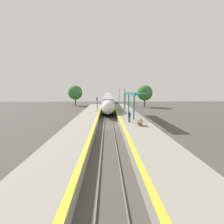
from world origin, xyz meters
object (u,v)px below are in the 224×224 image
Objects in this scene: platform_bench at (140,122)px; person_waiting at (129,117)px; train at (108,98)px; lamppost_near at (124,102)px; lamppost_mid at (119,98)px; railway_signal at (97,104)px.

person_waiting is (-1.16, 2.48, 0.35)m from platform_bench.
lamppost_near is at bearing -87.22° from train.
lamppost_mid reaches higher than person_waiting.
railway_signal is 14.43m from lamppost_near.
person_waiting is at bearing -86.78° from train.
railway_signal is (-6.78, 18.37, 0.98)m from platform_bench.
person_waiting is at bearing 115.11° from platform_bench.
lamppost_near reaches higher than train.
railway_signal is at bearing 110.71° from lamppost_near.
person_waiting is 0.41× the size of railway_signal.
train is at bearing 86.23° from railway_signal.
train is at bearing 94.24° from platform_bench.
train is 18.97× the size of lamppost_near.
train is 52.24m from lamppost_near.
lamppost_near and lamppost_mid have the same top height.
person_waiting is (3.07, -54.60, -0.42)m from train.
lamppost_mid is (-0.54, 13.47, 2.04)m from person_waiting.
person_waiting is at bearing -70.52° from railway_signal.
lamppost_near reaches higher than person_waiting.
person_waiting is 13.64m from lamppost_mid.
train is 24.03× the size of railway_signal.
train is 41.24m from lamppost_mid.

